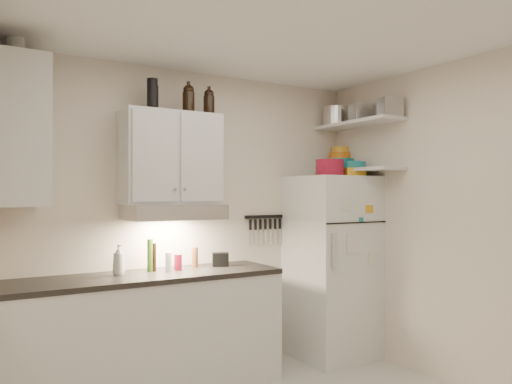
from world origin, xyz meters
TOP-DOWN VIEW (x-y plane):
  - ceiling at (0.00, 0.00)m, footprint 3.20×3.00m
  - back_wall at (0.00, 1.51)m, footprint 3.20×0.02m
  - left_wall at (-1.61, 0.00)m, footprint 0.02×3.00m
  - right_wall at (1.61, 0.00)m, footprint 0.02×3.00m
  - base_cabinet at (-0.55, 1.20)m, footprint 2.10×0.60m
  - countertop at (-0.55, 1.20)m, footprint 2.10×0.62m
  - upper_cabinet at (-0.30, 1.33)m, footprint 0.80×0.33m
  - side_cabinet at (-1.44, 1.20)m, footprint 0.33×0.55m
  - range_hood at (-0.30, 1.27)m, footprint 0.76×0.46m
  - fridge at (1.25, 1.16)m, footprint 0.70×0.68m
  - shelf_hi at (1.45, 1.02)m, footprint 0.30×0.95m
  - shelf_lo at (1.45, 1.02)m, footprint 0.30×0.95m
  - knife_strip at (0.70, 1.49)m, footprint 0.42×0.02m
  - dutch_oven at (1.14, 1.05)m, footprint 0.27×0.27m
  - book_stack at (1.37, 1.01)m, footprint 0.25×0.28m
  - spice_jar at (1.22, 1.02)m, footprint 0.08×0.08m
  - stock_pot at (1.46, 1.35)m, footprint 0.33×0.33m
  - tin_a at (1.48, 1.02)m, footprint 0.20×0.19m
  - tin_b at (1.49, 0.65)m, footprint 0.22×0.22m
  - bowl_teal at (1.51, 1.35)m, footprint 0.29×0.29m
  - bowl_orange at (1.56, 1.39)m, footprint 0.23×0.23m
  - bowl_yellow at (1.56, 1.39)m, footprint 0.18×0.18m
  - plates at (1.40, 1.06)m, footprint 0.33×0.33m
  - growler_a at (-0.18, 1.26)m, footprint 0.12×0.12m
  - growler_b at (0.02, 1.28)m, footprint 0.12×0.12m
  - thermos_a at (-0.44, 1.34)m, footprint 0.07×0.07m
  - thermos_b at (-0.47, 1.29)m, footprint 0.10×0.10m
  - side_jar at (-1.46, 1.25)m, footprint 0.16×0.16m
  - soap_bottle at (-0.75, 1.26)m, footprint 0.12×0.12m
  - pepper_mill at (-0.08, 1.34)m, footprint 0.06×0.06m
  - oil_bottle at (-0.48, 1.31)m, footprint 0.06×0.06m
  - vinegar_bottle at (-0.46, 1.31)m, footprint 0.05×0.05m
  - clear_bottle at (-0.36, 1.23)m, footprint 0.06×0.06m
  - red_jar at (-0.27, 1.26)m, footprint 0.08×0.08m
  - caddy at (0.13, 1.28)m, footprint 0.16×0.14m

SIDE VIEW (x-z plane):
  - base_cabinet at x=-0.55m, z-range 0.00..0.88m
  - fridge at x=1.25m, z-range 0.00..1.70m
  - countertop at x=-0.55m, z-range 0.88..0.92m
  - caddy at x=0.13m, z-range 0.92..1.04m
  - red_jar at x=-0.27m, z-range 0.92..1.05m
  - clear_bottle at x=-0.36m, z-range 0.92..1.07m
  - pepper_mill at x=-0.08m, z-range 0.92..1.09m
  - vinegar_bottle at x=-0.46m, z-range 0.92..1.14m
  - oil_bottle at x=-0.48m, z-range 0.92..1.18m
  - soap_bottle at x=-0.75m, z-range 0.92..1.18m
  - back_wall at x=0.00m, z-range 0.00..2.60m
  - left_wall at x=-1.61m, z-range 0.00..2.60m
  - right_wall at x=1.61m, z-range 0.00..2.60m
  - knife_strip at x=0.70m, z-range 1.31..1.33m
  - range_hood at x=-0.30m, z-range 1.33..1.45m
  - book_stack at x=1.37m, z-range 1.70..1.78m
  - spice_jar at x=1.22m, z-range 1.70..1.81m
  - shelf_lo at x=1.45m, z-range 1.75..1.77m
  - dutch_oven at x=1.14m, z-range 1.70..1.85m
  - plates at x=1.40m, z-range 1.77..1.84m
  - upper_cabinet at x=-0.30m, z-range 1.45..2.20m
  - bowl_teal at x=1.51m, z-range 1.77..1.89m
  - bowl_orange at x=1.56m, z-range 1.89..1.96m
  - side_cabinet at x=-1.44m, z-range 1.45..2.45m
  - bowl_yellow at x=1.56m, z-range 1.96..2.02m
  - shelf_hi at x=1.45m, z-range 2.19..2.22m
  - tin_a at x=1.48m, z-range 2.21..2.39m
  - thermos_a at x=-0.44m, z-range 2.20..2.40m
  - tin_b at x=1.49m, z-range 2.21..2.39m
  - stock_pot at x=1.46m, z-range 2.21..2.40m
  - growler_b at x=0.02m, z-range 2.20..2.42m
  - growler_a at x=-0.18m, z-range 2.20..2.43m
  - thermos_b at x=-0.47m, z-range 2.20..2.45m
  - side_jar at x=-1.46m, z-range 2.45..2.61m
  - ceiling at x=0.00m, z-range 2.60..2.62m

